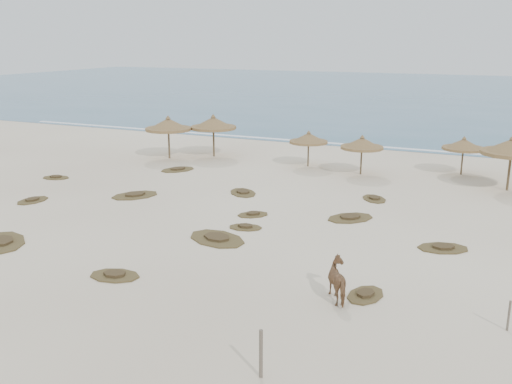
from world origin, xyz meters
TOP-DOWN VIEW (x-y plane):
  - ground at (0.00, 0.00)m, footprint 160.00×160.00m
  - ocean at (0.00, 75.00)m, footprint 200.00×100.00m
  - foam_line at (0.00, 26.00)m, footprint 70.00×0.60m
  - palapa_0 at (-12.87, 15.63)m, footprint 3.82×3.82m
  - palapa_1 at (-10.24, 17.47)m, footprint 4.13×4.13m
  - palapa_2 at (-2.90, 17.12)m, footprint 3.28×3.28m
  - palapa_3 at (0.92, 16.23)m, footprint 3.12×3.12m
  - palapa_4 at (6.73, 18.75)m, footprint 2.74×2.74m
  - palapa_5 at (9.46, 15.73)m, footprint 3.51×3.51m
  - horse at (4.66, -1.71)m, footprint 1.51×1.71m
  - fence_post_near at (4.06, -6.83)m, footprint 0.12×0.12m
  - fence_post_far at (9.74, -1.69)m, footprint 0.09×0.09m
  - scrub_0 at (-13.45, 3.11)m, footprint 1.33×1.91m
  - scrub_1 at (-9.09, 6.16)m, footprint 2.86×3.06m
  - scrub_2 at (-1.28, 3.68)m, footprint 1.71×1.30m
  - scrub_3 at (2.71, 6.97)m, footprint 2.71×2.77m
  - scrub_4 at (7.23, 4.56)m, footprint 2.44×2.07m
  - scrub_6 at (-10.29, 12.53)m, footprint 2.48×2.71m
  - scrub_7 at (3.01, 10.77)m, footprint 1.92×2.10m
  - scrub_8 at (-15.98, 7.58)m, footprint 1.86×1.42m
  - scrub_9 at (-1.76, 1.81)m, footprint 3.30×2.72m
  - scrub_11 at (-3.30, -3.17)m, footprint 2.07×1.52m
  - scrub_12 at (5.37, -1.09)m, footprint 1.41×1.86m
  - scrub_13 at (-3.94, 9.04)m, footprint 2.39×2.43m
  - scrub_14 at (-9.82, -2.27)m, footprint 3.43×3.32m
  - scrub_15 at (-1.76, 5.57)m, footprint 1.81×1.76m

SIDE VIEW (x-z plane):
  - ground at x=0.00m, z-range 0.00..0.00m
  - ocean at x=0.00m, z-range 0.00..0.01m
  - foam_line at x=0.00m, z-range 0.00..0.01m
  - scrub_6 at x=-10.29m, z-range -0.03..0.13m
  - scrub_12 at x=5.37m, z-range -0.03..0.13m
  - scrub_1 at x=-9.09m, z-range -0.03..0.13m
  - scrub_2 at x=-1.28m, z-range -0.03..0.13m
  - scrub_3 at x=2.71m, z-range -0.03..0.13m
  - scrub_4 at x=7.23m, z-range -0.03..0.13m
  - scrub_8 at x=-15.98m, z-range -0.03..0.13m
  - scrub_9 at x=-1.76m, z-range -0.03..0.13m
  - scrub_11 at x=-3.30m, z-range -0.03..0.13m
  - scrub_13 at x=-3.94m, z-range -0.03..0.13m
  - scrub_14 at x=-9.82m, z-range -0.03..0.13m
  - scrub_15 at x=-1.76m, z-range -0.03..0.13m
  - scrub_7 at x=3.01m, z-range -0.03..0.13m
  - scrub_0 at x=-13.45m, z-range -0.03..0.13m
  - fence_post_far at x=9.74m, z-range 0.00..0.95m
  - fence_post_near at x=4.06m, z-range 0.00..1.33m
  - horse at x=4.66m, z-range 0.00..1.34m
  - palapa_2 at x=-2.90m, z-range 0.67..3.09m
  - palapa_4 at x=6.73m, z-range 0.68..3.12m
  - palapa_3 at x=0.92m, z-range 0.70..3.22m
  - palapa_0 at x=-12.87m, z-range 0.85..3.92m
  - palapa_1 at x=-10.24m, z-range 0.85..3.94m
  - palapa_5 at x=9.46m, z-range 0.87..4.04m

